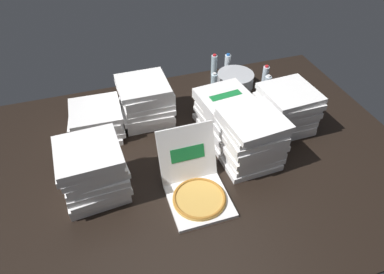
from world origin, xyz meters
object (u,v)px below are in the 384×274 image
(pizza_stack_right_mid, at_px, (250,139))
(water_bottle_4, at_px, (265,76))
(water_bottle_2, at_px, (267,86))
(water_bottle_3, at_px, (214,65))
(pizza_stack_left_far, at_px, (146,101))
(ice_bucket, at_px, (235,80))
(water_bottle_0, at_px, (227,64))
(water_bottle_1, at_px, (214,84))
(pizza_stack_center_near, at_px, (96,120))
(open_pizza_box, at_px, (196,186))
(pizza_stack_left_mid, at_px, (286,109))
(pizza_stack_right_near, at_px, (93,171))
(pizza_stack_right_far, at_px, (225,111))

(pizza_stack_right_mid, xyz_separation_m, water_bottle_4, (0.59, 0.89, -0.10))
(water_bottle_2, relative_size, water_bottle_3, 1.00)
(pizza_stack_left_far, height_order, ice_bucket, pizza_stack_left_far)
(water_bottle_0, bearing_deg, ice_bucket, -93.22)
(pizza_stack_left_far, distance_m, water_bottle_2, 1.14)
(water_bottle_1, xyz_separation_m, water_bottle_3, (0.13, 0.33, 0.00))
(pizza_stack_right_mid, height_order, ice_bucket, pizza_stack_right_mid)
(water_bottle_2, bearing_deg, water_bottle_0, 111.74)
(pizza_stack_center_near, bearing_deg, water_bottle_3, 24.24)
(open_pizza_box, bearing_deg, pizza_stack_right_mid, 23.10)
(pizza_stack_left_mid, height_order, pizza_stack_right_near, pizza_stack_right_near)
(pizza_stack_left_far, xyz_separation_m, water_bottle_2, (1.14, -0.01, -0.08))
(pizza_stack_right_near, xyz_separation_m, water_bottle_4, (1.71, 0.86, -0.10))
(pizza_stack_left_mid, height_order, water_bottle_1, pizza_stack_left_mid)
(pizza_stack_left_far, relative_size, water_bottle_2, 2.01)
(pizza_stack_right_far, xyz_separation_m, water_bottle_1, (0.08, 0.48, -0.05))
(pizza_stack_right_mid, distance_m, ice_bucket, 1.03)
(ice_bucket, relative_size, water_bottle_0, 1.59)
(pizza_stack_right_mid, bearing_deg, open_pizza_box, -156.90)
(pizza_stack_right_far, distance_m, water_bottle_2, 0.62)
(water_bottle_2, bearing_deg, water_bottle_4, 68.73)
(water_bottle_3, bearing_deg, pizza_stack_left_mid, -75.43)
(pizza_stack_center_near, xyz_separation_m, water_bottle_4, (1.62, 0.20, -0.01))
(pizza_stack_right_far, distance_m, pizza_stack_right_near, 1.18)
(pizza_stack_right_mid, relative_size, water_bottle_2, 2.08)
(pizza_stack_left_mid, relative_size, pizza_stack_right_near, 0.94)
(ice_bucket, bearing_deg, water_bottle_4, -18.01)
(pizza_stack_center_near, relative_size, pizza_stack_right_near, 1.01)
(open_pizza_box, height_order, water_bottle_0, open_pizza_box)
(pizza_stack_left_far, xyz_separation_m, pizza_stack_right_mid, (0.61, -0.73, 0.02))
(open_pizza_box, relative_size, water_bottle_0, 2.46)
(water_bottle_2, height_order, water_bottle_4, same)
(water_bottle_4, bearing_deg, open_pizza_box, -134.40)
(pizza_stack_left_far, distance_m, water_bottle_1, 0.71)
(pizza_stack_right_near, distance_m, water_bottle_2, 1.79)
(pizza_stack_right_near, height_order, ice_bucket, pizza_stack_right_near)
(pizza_stack_right_far, bearing_deg, water_bottle_4, 37.23)
(pizza_stack_right_far, xyz_separation_m, water_bottle_0, (0.34, 0.78, -0.05))
(pizza_stack_left_mid, bearing_deg, open_pizza_box, -153.05)
(pizza_stack_left_mid, relative_size, water_bottle_4, 1.99)
(pizza_stack_right_far, relative_size, water_bottle_1, 2.10)
(pizza_stack_right_mid, bearing_deg, ice_bucket, 72.10)
(pizza_stack_left_far, height_order, water_bottle_4, pizza_stack_left_far)
(water_bottle_4, bearing_deg, water_bottle_1, 177.04)
(pizza_stack_center_near, bearing_deg, pizza_stack_right_mid, -33.44)
(water_bottle_3, bearing_deg, pizza_stack_right_near, -137.42)
(ice_bucket, bearing_deg, water_bottle_1, -165.98)
(pizza_stack_right_near, distance_m, water_bottle_1, 1.49)
(open_pizza_box, xyz_separation_m, ice_bucket, (0.80, 1.18, -0.01))
(pizza_stack_right_far, xyz_separation_m, water_bottle_4, (0.60, 0.46, -0.05))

